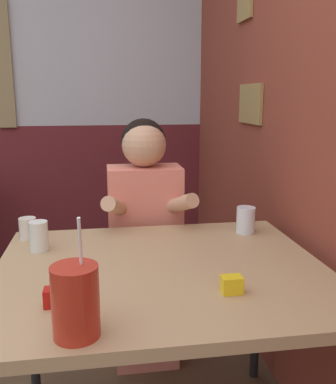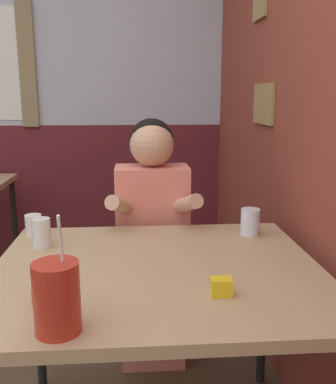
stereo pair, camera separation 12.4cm
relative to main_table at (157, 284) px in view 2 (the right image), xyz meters
name	(u,v)px [view 2 (the right image)]	position (x,y,z in m)	size (l,w,h in m)	color
brick_wall_right	(275,90)	(0.63, 0.81, 0.65)	(0.08, 4.50, 2.70)	brown
back_wall	(40,91)	(-0.79, 2.09, 0.65)	(5.76, 0.09, 2.70)	silver
main_table	(157,284)	(0.00, 0.00, 0.00)	(1.09, 0.92, 0.77)	tan
person_seated	(153,240)	(0.01, 0.62, -0.06)	(0.42, 0.40, 1.22)	#EA7F6B
cocktail_pitcher	(57,297)	(-0.26, -0.38, 0.15)	(0.11, 0.11, 0.29)	#B22819
glass_near_pitcher	(250,222)	(0.39, 0.31, 0.12)	(0.08, 0.08, 0.11)	silver
glass_center	(42,233)	(-0.42, 0.22, 0.12)	(0.07, 0.07, 0.11)	silver
glass_far_side	(34,225)	(-0.48, 0.37, 0.10)	(0.07, 0.07, 0.09)	silver
condiment_ketchup	(45,293)	(-0.32, -0.22, 0.09)	(0.06, 0.04, 0.05)	#B7140F
condiment_mustard	(221,287)	(0.17, -0.22, 0.09)	(0.06, 0.04, 0.05)	yellow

